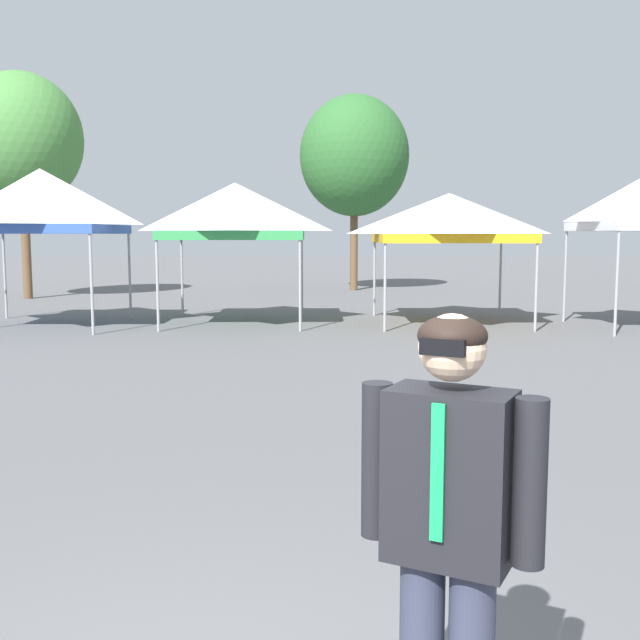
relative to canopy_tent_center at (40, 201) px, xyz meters
The scene contains 6 objects.
canopy_tent_center is the anchor object (origin of this frame).
canopy_tent_far_right 4.27m from the canopy_tent_center, ahead, with size 3.19×3.19×3.22m.
canopy_tent_right_of_center 9.17m from the canopy_tent_center, ahead, with size 3.35×3.35×2.99m.
person_foreground 15.77m from the canopy_tent_center, 65.02° to the right, with size 0.59×0.41×1.78m.
tree_behind_tents_left 13.34m from the canopy_tent_center, 55.71° to the left, with size 3.97×3.97×7.08m.
tree_behind_tents_right 8.21m from the canopy_tent_center, 113.96° to the left, with size 3.78×3.78×7.10m.
Camera 1 is at (0.43, -2.24, 2.04)m, focal length 41.90 mm.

